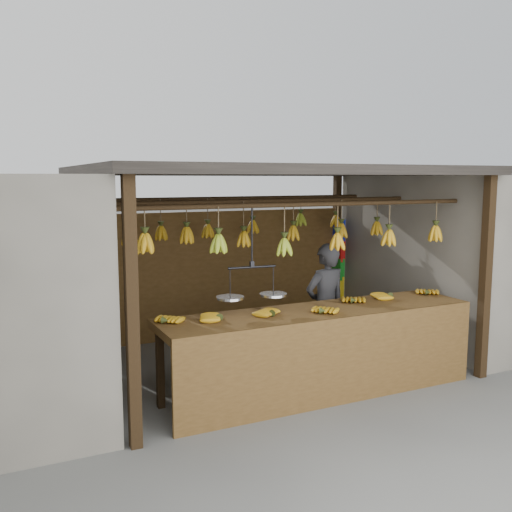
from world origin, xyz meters
TOP-DOWN VIEW (x-y plane):
  - ground at (0.00, 0.00)m, footprint 80.00×80.00m
  - stall at (0.00, 0.33)m, footprint 4.30×3.30m
  - neighbor_right at (3.60, 0.00)m, footprint 3.00×3.00m
  - counter at (0.05, -1.23)m, footprint 3.49×0.79m
  - hanging_bananas at (-0.00, -0.01)m, footprint 3.57×2.24m
  - balance_scale at (-0.67, -1.00)m, footprint 0.72×0.32m
  - vendor at (0.53, -0.49)m, footprint 0.59×0.42m
  - bag_bundles at (1.94, 1.35)m, footprint 0.08×0.26m

SIDE VIEW (x-z plane):
  - ground at x=0.00m, z-range 0.00..0.00m
  - counter at x=0.05m, z-range 0.23..1.19m
  - vendor at x=0.53m, z-range 0.00..1.52m
  - bag_bundles at x=1.94m, z-range 0.39..1.63m
  - balance_scale at x=-0.67m, z-range 0.68..1.60m
  - neighbor_right at x=3.60m, z-range 0.00..2.30m
  - hanging_bananas at x=0.00m, z-range 1.42..1.81m
  - stall at x=0.00m, z-range 0.77..3.17m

